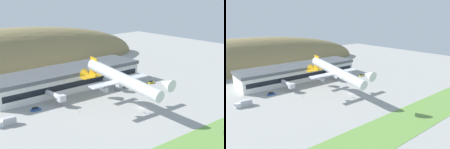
# 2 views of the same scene
# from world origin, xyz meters

# --- Properties ---
(ground_plane) EXTENTS (352.07, 352.07, 0.00)m
(ground_plane) POSITION_xyz_m (0.00, 0.00, 0.00)
(ground_plane) COLOR #9E9E99
(grass_strip_foreground) EXTENTS (316.86, 19.62, 0.08)m
(grass_strip_foreground) POSITION_xyz_m (0.00, -41.39, 0.04)
(grass_strip_foreground) COLOR #669342
(grass_strip_foreground) RESTS_ON ground_plane
(terminal_building) EXTENTS (87.71, 22.59, 10.74)m
(terminal_building) POSITION_xyz_m (-7.84, 48.63, 6.08)
(terminal_building) COLOR white
(terminal_building) RESTS_ON ground_plane
(jetway_0) EXTENTS (3.38, 13.78, 5.43)m
(jetway_0) POSITION_xyz_m (-26.17, 30.23, 3.99)
(jetway_0) COLOR silver
(jetway_0) RESTS_ON ground_plane
(jetway_1) EXTENTS (3.38, 13.82, 5.43)m
(jetway_1) POSITION_xyz_m (9.92, 30.20, 3.99)
(jetway_1) COLOR silver
(jetway_1) RESTS_ON ground_plane
(cargo_airplane) EXTENTS (32.60, 56.42, 13.00)m
(cargo_airplane) POSITION_xyz_m (-8.52, 4.38, 14.26)
(cargo_airplane) COLOR silver
(service_car_0) EXTENTS (4.66, 2.13, 1.63)m
(service_car_0) POSITION_xyz_m (-38.11, 28.58, 0.68)
(service_car_0) COLOR #264C99
(service_car_0) RESTS_ON ground_plane
(service_car_1) EXTENTS (3.76, 1.85, 1.48)m
(service_car_1) POSITION_xyz_m (33.27, 25.06, 0.61)
(service_car_1) COLOR gold
(service_car_1) RESTS_ON ground_plane
(fuel_truck) EXTENTS (8.48, 2.85, 3.23)m
(fuel_truck) POSITION_xyz_m (-55.65, 21.49, 1.51)
(fuel_truck) COLOR silver
(fuel_truck) RESTS_ON ground_plane
(traffic_cone_0) EXTENTS (0.52, 0.52, 0.58)m
(traffic_cone_0) POSITION_xyz_m (-24.64, 14.43, 0.28)
(traffic_cone_0) COLOR orange
(traffic_cone_0) RESTS_ON ground_plane
(traffic_cone_1) EXTENTS (0.52, 0.52, 0.58)m
(traffic_cone_1) POSITION_xyz_m (-5.96, 9.51, 0.28)
(traffic_cone_1) COLOR orange
(traffic_cone_1) RESTS_ON ground_plane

